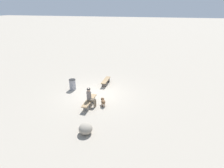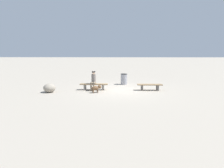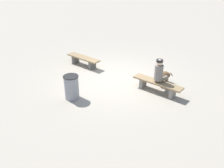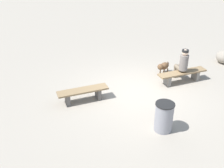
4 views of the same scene
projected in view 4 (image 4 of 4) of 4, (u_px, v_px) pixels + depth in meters
ground at (138, 93)px, 9.39m from camera, size 210.00×210.00×0.06m
bench_left at (83, 93)px, 8.75m from camera, size 1.66×0.41×0.42m
bench_right at (182, 75)px, 9.91m from camera, size 1.90×0.40×0.43m
seated_person at (182, 63)px, 9.78m from camera, size 0.36×0.62×1.29m
dog at (163, 66)px, 10.54m from camera, size 0.67×0.47×0.48m
trash_bin at (164, 117)px, 7.35m from camera, size 0.53×0.53×0.86m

